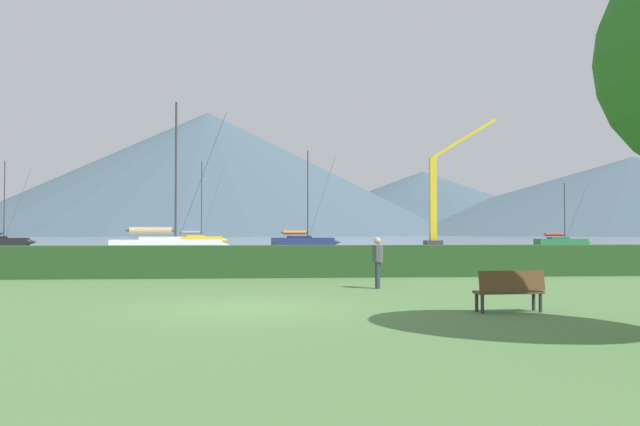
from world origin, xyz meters
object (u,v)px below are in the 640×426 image
(sailboat_slip_2, at_px, (198,239))
(sailboat_slip_3, at_px, (168,246))
(sailboat_slip_4, at_px, (0,241))
(sailboat_slip_1, at_px, (304,241))
(dock_crane, at_px, (436,205))
(person_seated_viewer, at_px, (378,258))
(sailboat_slip_5, at_px, (562,242))
(park_bench_near_path, at_px, (510,289))

(sailboat_slip_2, xyz_separation_m, sailboat_slip_3, (2.71, -51.57, 0.05))
(sailboat_slip_4, bearing_deg, sailboat_slip_1, -21.20)
(dock_crane, bearing_deg, sailboat_slip_2, 144.71)
(person_seated_viewer, bearing_deg, sailboat_slip_2, 116.42)
(sailboat_slip_4, xyz_separation_m, sailboat_slip_5, (70.40, -7.19, -0.08))
(sailboat_slip_2, height_order, dock_crane, dock_crane)
(sailboat_slip_4, bearing_deg, sailboat_slip_2, 21.38)
(dock_crane, bearing_deg, park_bench_near_path, -103.56)
(sailboat_slip_3, distance_m, park_bench_near_path, 37.23)
(sailboat_slip_5, distance_m, park_bench_near_path, 72.60)
(person_seated_viewer, bearing_deg, sailboat_slip_4, 136.12)
(sailboat_slip_3, distance_m, sailboat_slip_4, 45.69)
(sailboat_slip_3, relative_size, person_seated_viewer, 6.96)
(sailboat_slip_4, relative_size, sailboat_slip_5, 1.36)
(person_seated_viewer, bearing_deg, sailboat_slip_1, 105.74)
(sailboat_slip_4, bearing_deg, person_seated_viewer, -70.49)
(dock_crane, bearing_deg, sailboat_slip_1, -179.82)
(sailboat_slip_1, relative_size, sailboat_slip_4, 1.07)
(sailboat_slip_5, bearing_deg, park_bench_near_path, -117.21)
(sailboat_slip_1, height_order, park_bench_near_path, sailboat_slip_1)
(sailboat_slip_5, bearing_deg, sailboat_slip_3, -146.95)
(sailboat_slip_2, distance_m, sailboat_slip_3, 51.64)
(park_bench_near_path, height_order, person_seated_viewer, person_seated_viewer)
(sailboat_slip_2, distance_m, person_seated_viewer, 81.21)
(sailboat_slip_1, height_order, dock_crane, dock_crane)
(sailboat_slip_2, relative_size, sailboat_slip_4, 1.16)
(sailboat_slip_4, bearing_deg, sailboat_slip_5, -15.49)
(person_seated_viewer, distance_m, dock_crane, 60.97)
(sailboat_slip_3, bearing_deg, sailboat_slip_1, 59.64)
(person_seated_viewer, bearing_deg, sailboat_slip_5, 77.22)
(sailboat_slip_4, xyz_separation_m, park_bench_near_path, (38.71, -72.50, -0.14))
(sailboat_slip_3, height_order, dock_crane, dock_crane)
(sailboat_slip_3, bearing_deg, dock_crane, 38.01)
(sailboat_slip_2, height_order, sailboat_slip_3, sailboat_slip_2)
(sailboat_slip_1, bearing_deg, sailboat_slip_3, -119.91)
(sailboat_slip_1, bearing_deg, park_bench_near_path, -97.51)
(sailboat_slip_3, height_order, sailboat_slip_4, sailboat_slip_3)
(sailboat_slip_1, xyz_separation_m, person_seated_viewer, (-1.24, -58.21, 0.26))
(sailboat_slip_3, relative_size, park_bench_near_path, 7.28)
(sailboat_slip_2, distance_m, sailboat_slip_5, 51.55)
(sailboat_slip_2, xyz_separation_m, sailboat_slip_5, (46.94, -21.31, -0.12))
(sailboat_slip_2, relative_size, sailboat_slip_5, 1.58)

